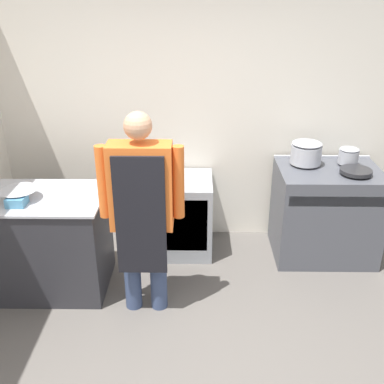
{
  "coord_description": "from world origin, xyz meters",
  "views": [
    {
      "loc": [
        0.08,
        -2.24,
        2.51
      ],
      "look_at": [
        0.04,
        1.2,
        0.94
      ],
      "focal_mm": 42.0,
      "sensor_mm": 36.0,
      "label": 1
    }
  ],
  "objects_px": {
    "fridge_unit": "(180,215)",
    "saute_pan": "(356,171)",
    "person_cook": "(142,205)",
    "plastic_tub": "(17,201)",
    "stock_pot": "(306,152)",
    "mixing_bowl": "(19,195)",
    "stove": "(325,213)",
    "sauce_pot": "(349,155)"
  },
  "relations": [
    {
      "from": "person_cook",
      "to": "saute_pan",
      "type": "bearing_deg",
      "value": 21.94
    },
    {
      "from": "person_cook",
      "to": "plastic_tub",
      "type": "distance_m",
      "value": 1.04
    },
    {
      "from": "fridge_unit",
      "to": "saute_pan",
      "type": "xyz_separation_m",
      "value": [
        1.65,
        -0.2,
        0.57
      ]
    },
    {
      "from": "stock_pot",
      "to": "saute_pan",
      "type": "relative_size",
      "value": 1.01
    },
    {
      "from": "plastic_tub",
      "to": "stock_pot",
      "type": "bearing_deg",
      "value": 19.46
    },
    {
      "from": "sauce_pot",
      "to": "fridge_unit",
      "type": "bearing_deg",
      "value": -178.09
    },
    {
      "from": "saute_pan",
      "to": "sauce_pot",
      "type": "bearing_deg",
      "value": 90.0
    },
    {
      "from": "fridge_unit",
      "to": "plastic_tub",
      "type": "bearing_deg",
      "value": -146.9
    },
    {
      "from": "fridge_unit",
      "to": "person_cook",
      "type": "bearing_deg",
      "value": -104.64
    },
    {
      "from": "person_cook",
      "to": "mixing_bowl",
      "type": "distance_m",
      "value": 1.08
    },
    {
      "from": "saute_pan",
      "to": "person_cook",
      "type": "bearing_deg",
      "value": -158.06
    },
    {
      "from": "person_cook",
      "to": "plastic_tub",
      "type": "height_order",
      "value": "person_cook"
    },
    {
      "from": "stove",
      "to": "plastic_tub",
      "type": "height_order",
      "value": "plastic_tub"
    },
    {
      "from": "stove",
      "to": "fridge_unit",
      "type": "distance_m",
      "value": 1.46
    },
    {
      "from": "person_cook",
      "to": "mixing_bowl",
      "type": "bearing_deg",
      "value": 167.32
    },
    {
      "from": "stove",
      "to": "mixing_bowl",
      "type": "relative_size",
      "value": 3.03
    },
    {
      "from": "fridge_unit",
      "to": "person_cook",
      "type": "height_order",
      "value": "person_cook"
    },
    {
      "from": "person_cook",
      "to": "mixing_bowl",
      "type": "relative_size",
      "value": 5.29
    },
    {
      "from": "stove",
      "to": "plastic_tub",
      "type": "distance_m",
      "value": 2.88
    },
    {
      "from": "fridge_unit",
      "to": "saute_pan",
      "type": "height_order",
      "value": "saute_pan"
    },
    {
      "from": "stock_pot",
      "to": "sauce_pot",
      "type": "bearing_deg",
      "value": 0.0
    },
    {
      "from": "plastic_tub",
      "to": "sauce_pot",
      "type": "height_order",
      "value": "sauce_pot"
    },
    {
      "from": "person_cook",
      "to": "plastic_tub",
      "type": "relative_size",
      "value": 11.58
    },
    {
      "from": "fridge_unit",
      "to": "mixing_bowl",
      "type": "distance_m",
      "value": 1.59
    },
    {
      "from": "stove",
      "to": "saute_pan",
      "type": "xyz_separation_m",
      "value": [
        0.2,
        -0.12,
        0.5
      ]
    },
    {
      "from": "person_cook",
      "to": "stock_pot",
      "type": "height_order",
      "value": "person_cook"
    },
    {
      "from": "stock_pot",
      "to": "person_cook",
      "type": "bearing_deg",
      "value": -145.61
    },
    {
      "from": "person_cook",
      "to": "saute_pan",
      "type": "distance_m",
      "value": 2.05
    },
    {
      "from": "mixing_bowl",
      "to": "saute_pan",
      "type": "relative_size",
      "value": 1.1
    },
    {
      "from": "plastic_tub",
      "to": "saute_pan",
      "type": "height_order",
      "value": "same"
    },
    {
      "from": "saute_pan",
      "to": "fridge_unit",
      "type": "bearing_deg",
      "value": 173.2
    },
    {
      "from": "fridge_unit",
      "to": "sauce_pot",
      "type": "distance_m",
      "value": 1.77
    },
    {
      "from": "stock_pot",
      "to": "mixing_bowl",
      "type": "bearing_deg",
      "value": -162.87
    },
    {
      "from": "mixing_bowl",
      "to": "sauce_pot",
      "type": "distance_m",
      "value": 3.06
    },
    {
      "from": "person_cook",
      "to": "mixing_bowl",
      "type": "xyz_separation_m",
      "value": [
        -1.05,
        0.24,
        -0.03
      ]
    },
    {
      "from": "plastic_tub",
      "to": "saute_pan",
      "type": "xyz_separation_m",
      "value": [
        2.93,
        0.64,
        0.02
      ]
    },
    {
      "from": "plastic_tub",
      "to": "stock_pot",
      "type": "height_order",
      "value": "stock_pot"
    },
    {
      "from": "stock_pot",
      "to": "sauce_pot",
      "type": "xyz_separation_m",
      "value": [
        0.42,
        0.0,
        -0.03
      ]
    },
    {
      "from": "stove",
      "to": "saute_pan",
      "type": "bearing_deg",
      "value": -32.58
    },
    {
      "from": "stock_pot",
      "to": "plastic_tub",
      "type": "bearing_deg",
      "value": -160.54
    },
    {
      "from": "stock_pot",
      "to": "stove",
      "type": "bearing_deg",
      "value": -30.03
    },
    {
      "from": "stove",
      "to": "fridge_unit",
      "type": "height_order",
      "value": "stove"
    }
  ]
}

